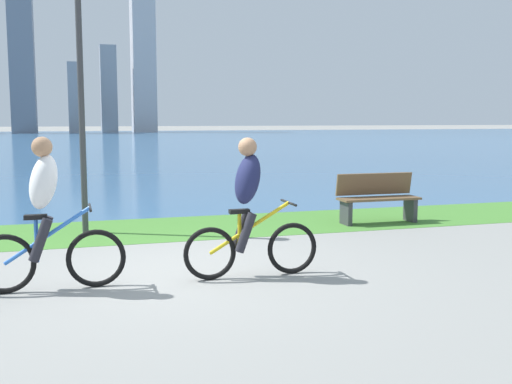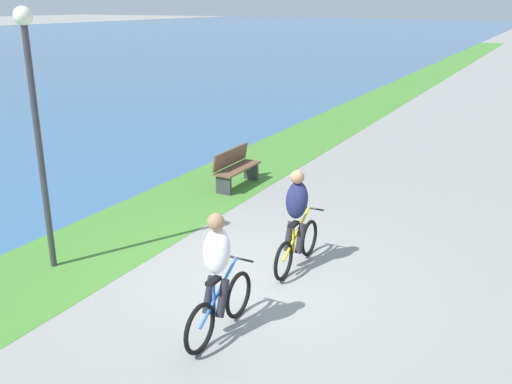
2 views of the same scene
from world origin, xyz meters
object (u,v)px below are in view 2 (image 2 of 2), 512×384
(cyclist_trailing, at_px, (218,277))
(lamppost_tall, at_px, (34,105))
(bench_near_path, at_px, (236,168))
(cyclist_lead, at_px, (297,220))

(cyclist_trailing, distance_m, lamppost_tall, 3.96)
(cyclist_trailing, height_order, bench_near_path, cyclist_trailing)
(cyclist_lead, xyz_separation_m, bench_near_path, (3.31, 3.03, -0.38))
(bench_near_path, distance_m, lamppost_tall, 5.61)
(cyclist_trailing, height_order, lamppost_tall, lamppost_tall)
(cyclist_lead, relative_size, cyclist_trailing, 0.98)
(bench_near_path, height_order, lamppost_tall, lamppost_tall)
(bench_near_path, relative_size, lamppost_tall, 0.37)
(cyclist_trailing, relative_size, bench_near_path, 1.13)
(cyclist_lead, xyz_separation_m, cyclist_trailing, (-2.28, 0.08, 0.01))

